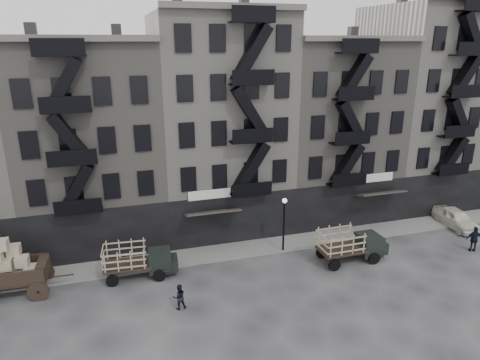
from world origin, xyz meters
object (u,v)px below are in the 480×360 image
object	(u,v)px
stake_truck_east	(351,242)
policeman	(474,239)
pedestrian_mid	(179,297)
wagon	(7,264)
stake_truck_west	(138,258)
car_east	(456,218)

from	to	relation	value
stake_truck_east	policeman	xyz separation A→B (m)	(9.59, -1.39, -0.45)
pedestrian_mid	stake_truck_east	bearing A→B (deg)	-174.07
wagon	stake_truck_west	size ratio (longest dim) A/B	0.93
wagon	car_east	world-z (taller)	wagon
pedestrian_mid	stake_truck_west	bearing A→B (deg)	-69.57
stake_truck_west	stake_truck_east	bearing A→B (deg)	-3.62
stake_truck_west	policeman	bearing A→B (deg)	-3.60
wagon	stake_truck_west	xyz separation A→B (m)	(7.73, -0.05, -0.80)
stake_truck_east	car_east	bearing A→B (deg)	12.18
car_east	pedestrian_mid	size ratio (longest dim) A/B	2.86
wagon	stake_truck_east	size ratio (longest dim) A/B	0.90
stake_truck_west	pedestrian_mid	bearing A→B (deg)	-60.68
stake_truck_east	policeman	bearing A→B (deg)	-8.70
stake_truck_west	car_east	bearing A→B (deg)	5.69
car_east	policeman	distance (m)	4.48
wagon	pedestrian_mid	size ratio (longest dim) A/B	2.85
stake_truck_east	pedestrian_mid	size ratio (longest dim) A/B	3.16
stake_truck_west	pedestrian_mid	xyz separation A→B (m)	(2.01, -4.39, -0.57)
wagon	pedestrian_mid	world-z (taller)	wagon
pedestrian_mid	policeman	xyz separation A→B (m)	(22.21, 0.86, 0.19)
policeman	stake_truck_east	bearing A→B (deg)	13.73
stake_truck_west	wagon	bearing A→B (deg)	-175.66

